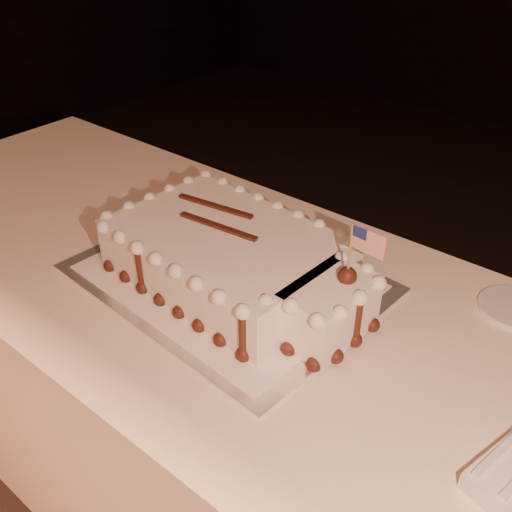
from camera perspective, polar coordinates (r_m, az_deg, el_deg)
The scene contains 4 objects.
banquet_table at distance 1.43m, azimuth 0.58°, elevation -16.35°, with size 2.40×0.80×0.75m, color #FFE3C5.
cake_board at distance 1.22m, azimuth -2.91°, elevation -2.24°, with size 0.62×0.46×0.01m, color white.
doily at distance 1.22m, azimuth -2.92°, elevation -2.05°, with size 0.55×0.42×0.00m, color white.
sheet_cake at distance 1.17m, azimuth -1.86°, elevation -0.44°, with size 0.60×0.37×0.23m.
Camera 1 is at (0.57, -0.12, 1.47)m, focal length 40.00 mm.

